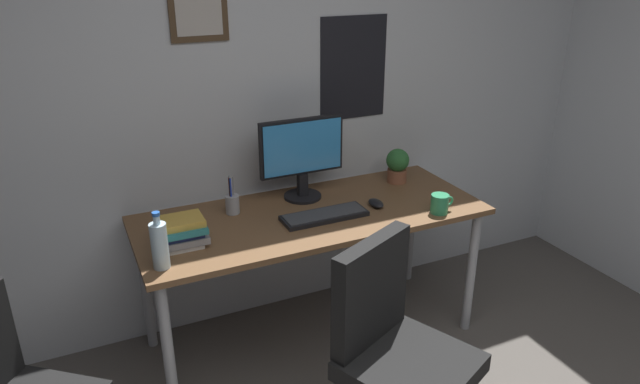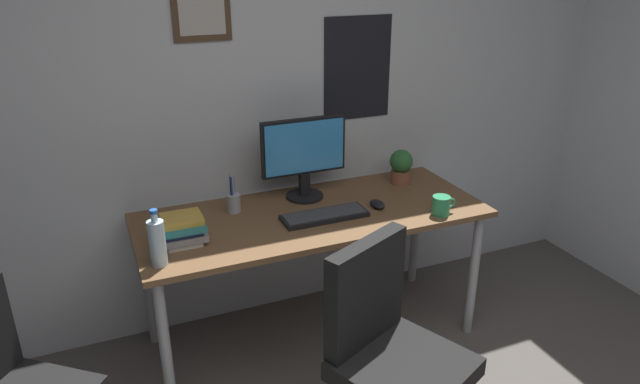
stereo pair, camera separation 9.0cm
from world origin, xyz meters
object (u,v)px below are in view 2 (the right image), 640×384
Objects in this scene: potted_plant at (401,165)px; monitor at (304,155)px; coffee_mug_near at (441,205)px; keyboard at (325,216)px; pen_cup at (233,202)px; computer_mouse at (377,204)px; office_chair at (388,346)px; water_bottle at (157,242)px; book_stack_left at (182,230)px.

monitor is at bearing 178.09° from potted_plant.
monitor is 3.61× the size of coffee_mug_near.
keyboard is at bearing 161.09° from coffee_mug_near.
pen_cup reaches higher than coffee_mug_near.
computer_mouse is at bearing -138.24° from potted_plant.
potted_plant is (0.63, 1.01, 0.33)m from office_chair.
office_chair is 1.03m from water_bottle.
water_bottle reaches higher than pen_cup.
coffee_mug_near is (1.37, -0.04, -0.06)m from water_bottle.
computer_mouse is at bearing 2.11° from keyboard.
water_bottle is at bearing -152.34° from monitor.
book_stack_left is at bearing -168.35° from potted_plant.
office_chair is 1.24m from potted_plant.
potted_plant is at bearing 0.98° from pen_cup.
office_chair is 1.13m from monitor.
water_bottle is 1.37m from coffee_mug_near.
monitor reaches higher than office_chair.
keyboard is at bearing -32.04° from pen_cup.
potted_plant is at bearing 16.39° from water_bottle.
pen_cup is at bearing 155.28° from coffee_mug_near.
office_chair is at bearing -136.96° from coffee_mug_near.
potted_plant is (0.58, -0.02, -0.13)m from monitor.
office_chair reaches higher than keyboard.
coffee_mug_near is (0.25, -0.20, 0.03)m from computer_mouse.
potted_plant is at bearing 58.11° from office_chair.
coffee_mug_near is 0.46m from potted_plant.
pen_cup is at bearing -174.83° from monitor.
office_chair is 7.45× the size of coffee_mug_near.
monitor reaches higher than water_bottle.
potted_plant reaches higher than keyboard.
water_bottle is (-0.82, -0.43, -0.13)m from monitor.
monitor is 0.94m from water_bottle.
monitor is 0.46m from computer_mouse.
monitor reaches higher than keyboard.
keyboard is 0.69m from book_stack_left.
monitor reaches higher than potted_plant.
water_bottle reaches higher than computer_mouse.
monitor is 0.36m from keyboard.
monitor is 0.59m from potted_plant.
water_bottle reaches higher than book_stack_left.
computer_mouse is 0.53× the size of book_stack_left.
coffee_mug_near is at bearing -38.44° from computer_mouse.
computer_mouse is at bearing 8.16° from water_bottle.
book_stack_left is (-0.30, -0.25, 0.01)m from pen_cup.
monitor is 4.18× the size of computer_mouse.
office_chair reaches higher than potted_plant.
water_bottle is at bearing -169.67° from keyboard.
book_stack_left is (-0.69, 0.00, 0.06)m from keyboard.
pen_cup is (0.43, 0.40, -0.05)m from water_bottle.
coffee_mug_near is at bearing -1.66° from water_bottle.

